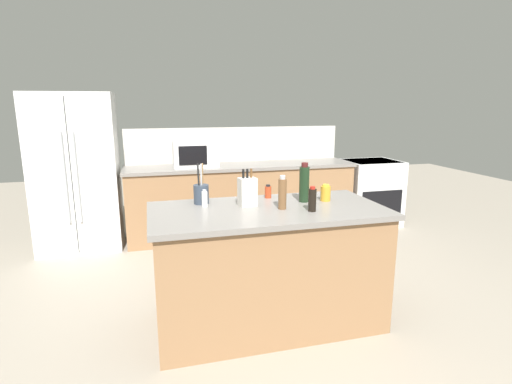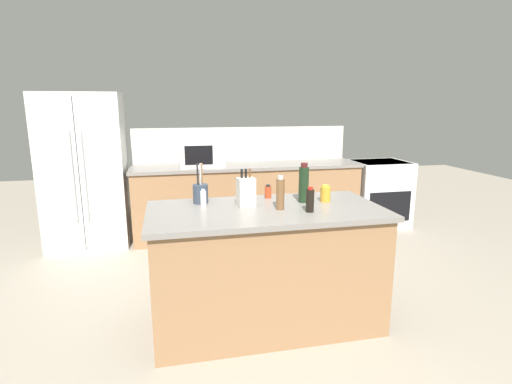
% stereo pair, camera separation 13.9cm
% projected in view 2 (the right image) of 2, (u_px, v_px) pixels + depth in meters
% --- Properties ---
extents(ground_plane, '(14.00, 14.00, 0.00)m').
position_uv_depth(ground_plane, '(265.00, 321.00, 3.21)').
color(ground_plane, gray).
extents(back_counter_run, '(2.95, 0.66, 0.94)m').
position_uv_depth(back_counter_run, '(248.00, 200.00, 5.27)').
color(back_counter_run, '#936B47').
rests_on(back_counter_run, ground_plane).
extents(wall_backsplash, '(2.91, 0.03, 0.46)m').
position_uv_depth(wall_backsplash, '(243.00, 144.00, 5.42)').
color(wall_backsplash, beige).
rests_on(wall_backsplash, back_counter_run).
extents(kitchen_island, '(1.77, 0.88, 0.94)m').
position_uv_depth(kitchen_island, '(266.00, 266.00, 3.11)').
color(kitchen_island, '#936B47').
rests_on(kitchen_island, ground_plane).
extents(refrigerator, '(0.93, 0.75, 1.84)m').
position_uv_depth(refrigerator, '(85.00, 171.00, 4.80)').
color(refrigerator, white).
rests_on(refrigerator, ground_plane).
extents(range_oven, '(0.76, 0.65, 0.92)m').
position_uv_depth(range_oven, '(378.00, 193.00, 5.67)').
color(range_oven, white).
rests_on(range_oven, ground_plane).
extents(microwave, '(0.54, 0.39, 0.33)m').
position_uv_depth(microwave, '(201.00, 153.00, 5.00)').
color(microwave, white).
rests_on(microwave, back_counter_run).
extents(knife_block, '(0.14, 0.12, 0.29)m').
position_uv_depth(knife_block, '(246.00, 192.00, 3.05)').
color(knife_block, beige).
rests_on(knife_block, kitchen_island).
extents(utensil_crock, '(0.12, 0.12, 0.32)m').
position_uv_depth(utensil_crock, '(201.00, 193.00, 3.15)').
color(utensil_crock, '#333D4C').
rests_on(utensil_crock, kitchen_island).
extents(pepper_grinder, '(0.06, 0.06, 0.26)m').
position_uv_depth(pepper_grinder, '(280.00, 194.00, 2.96)').
color(pepper_grinder, brown).
rests_on(pepper_grinder, kitchen_island).
extents(wine_bottle, '(0.08, 0.08, 0.32)m').
position_uv_depth(wine_bottle, '(304.00, 184.00, 3.17)').
color(wine_bottle, black).
rests_on(wine_bottle, kitchen_island).
extents(salt_shaker, '(0.04, 0.04, 0.13)m').
position_uv_depth(salt_shaker, '(203.00, 198.00, 3.06)').
color(salt_shaker, silver).
rests_on(salt_shaker, kitchen_island).
extents(spice_jar_paprika, '(0.06, 0.06, 0.11)m').
position_uv_depth(spice_jar_paprika, '(268.00, 192.00, 3.33)').
color(spice_jar_paprika, '#B73D1E').
rests_on(spice_jar_paprika, kitchen_island).
extents(honey_jar, '(0.08, 0.08, 0.14)m').
position_uv_depth(honey_jar, '(325.00, 194.00, 3.20)').
color(honey_jar, gold).
rests_on(honey_jar, kitchen_island).
extents(soy_sauce_bottle, '(0.06, 0.06, 0.19)m').
position_uv_depth(soy_sauce_bottle, '(310.00, 200.00, 2.89)').
color(soy_sauce_bottle, black).
rests_on(soy_sauce_bottle, kitchen_island).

